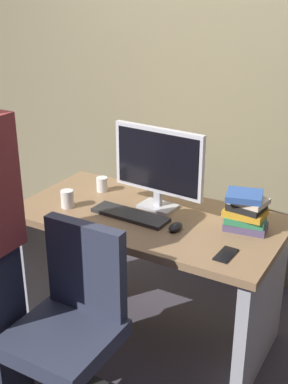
{
  "coord_description": "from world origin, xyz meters",
  "views": [
    {
      "loc": [
        1.19,
        -2.14,
        1.9
      ],
      "look_at": [
        0.0,
        -0.05,
        0.9
      ],
      "focal_mm": 47.08,
      "sensor_mm": 36.0,
      "label": 1
    }
  ],
  "objects_px": {
    "keyboard": "(130,215)",
    "cup_near_keyboard": "(67,199)",
    "office_chair": "(72,337)",
    "mouse": "(176,227)",
    "cell_phone": "(226,254)",
    "cup_by_monitor": "(102,184)",
    "monitor": "(158,164)",
    "book_stack": "(246,211)",
    "desk": "(148,252)"
  },
  "relations": [
    {
      "from": "cup_near_keyboard",
      "to": "office_chair",
      "type": "bearing_deg",
      "value": -52.41
    },
    {
      "from": "keyboard",
      "to": "cup_near_keyboard",
      "type": "bearing_deg",
      "value": -167.34
    },
    {
      "from": "monitor",
      "to": "keyboard",
      "type": "relative_size",
      "value": 1.26
    },
    {
      "from": "monitor",
      "to": "office_chair",
      "type": "bearing_deg",
      "value": -89.7
    },
    {
      "from": "office_chair",
      "to": "mouse",
      "type": "bearing_deg",
      "value": 71.83
    },
    {
      "from": "monitor",
      "to": "cell_phone",
      "type": "height_order",
      "value": "monitor"
    },
    {
      "from": "office_chair",
      "to": "keyboard",
      "type": "relative_size",
      "value": 2.19
    },
    {
      "from": "cup_by_monitor",
      "to": "cell_phone",
      "type": "bearing_deg",
      "value": -21.23
    },
    {
      "from": "keyboard",
      "to": "cup_by_monitor",
      "type": "relative_size",
      "value": 5.0
    },
    {
      "from": "desk",
      "to": "monitor",
      "type": "height_order",
      "value": "monitor"
    },
    {
      "from": "desk",
      "to": "cup_by_monitor",
      "type": "relative_size",
      "value": 16.67
    },
    {
      "from": "office_chair",
      "to": "cup_by_monitor",
      "type": "height_order",
      "value": "office_chair"
    },
    {
      "from": "cup_near_keyboard",
      "to": "book_stack",
      "type": "height_order",
      "value": "book_stack"
    },
    {
      "from": "cup_near_keyboard",
      "to": "cell_phone",
      "type": "distance_m",
      "value": 0.96
    },
    {
      "from": "office_chair",
      "to": "monitor",
      "type": "relative_size",
      "value": 1.74
    },
    {
      "from": "book_stack",
      "to": "cell_phone",
      "type": "bearing_deg",
      "value": -87.33
    },
    {
      "from": "keyboard",
      "to": "cup_by_monitor",
      "type": "height_order",
      "value": "cup_by_monitor"
    },
    {
      "from": "desk",
      "to": "keyboard",
      "type": "bearing_deg",
      "value": -136.3
    },
    {
      "from": "desk",
      "to": "keyboard",
      "type": "xyz_separation_m",
      "value": [
        -0.07,
        -0.07,
        0.24
      ]
    },
    {
      "from": "cup_by_monitor",
      "to": "office_chair",
      "type": "bearing_deg",
      "value": -64.82
    },
    {
      "from": "cup_by_monitor",
      "to": "book_stack",
      "type": "distance_m",
      "value": 0.91
    },
    {
      "from": "office_chair",
      "to": "cup_near_keyboard",
      "type": "distance_m",
      "value": 0.81
    },
    {
      "from": "desk",
      "to": "book_stack",
      "type": "relative_size",
      "value": 6.19
    },
    {
      "from": "monitor",
      "to": "cell_phone",
      "type": "relative_size",
      "value": 3.75
    },
    {
      "from": "desk",
      "to": "mouse",
      "type": "xyz_separation_m",
      "value": [
        0.21,
        -0.09,
        0.25
      ]
    },
    {
      "from": "cup_near_keyboard",
      "to": "book_stack",
      "type": "bearing_deg",
      "value": 13.25
    },
    {
      "from": "desk",
      "to": "cup_by_monitor",
      "type": "height_order",
      "value": "cup_by_monitor"
    },
    {
      "from": "desk",
      "to": "cell_phone",
      "type": "relative_size",
      "value": 9.96
    },
    {
      "from": "cup_by_monitor",
      "to": "cell_phone",
      "type": "distance_m",
      "value": 0.99
    },
    {
      "from": "mouse",
      "to": "book_stack",
      "type": "distance_m",
      "value": 0.36
    },
    {
      "from": "keyboard",
      "to": "cup_by_monitor",
      "type": "xyz_separation_m",
      "value": [
        -0.33,
        0.22,
        0.03
      ]
    },
    {
      "from": "office_chair",
      "to": "cup_by_monitor",
      "type": "bearing_deg",
      "value": 115.18
    },
    {
      "from": "cup_near_keyboard",
      "to": "cup_by_monitor",
      "type": "xyz_separation_m",
      "value": [
        0.04,
        0.29,
        -0.01
      ]
    },
    {
      "from": "monitor",
      "to": "desk",
      "type": "bearing_deg",
      "value": -88.98
    },
    {
      "from": "keyboard",
      "to": "cup_by_monitor",
      "type": "distance_m",
      "value": 0.4
    },
    {
      "from": "book_stack",
      "to": "mouse",
      "type": "bearing_deg",
      "value": -149.43
    },
    {
      "from": "monitor",
      "to": "cell_phone",
      "type": "bearing_deg",
      "value": -30.6
    },
    {
      "from": "keyboard",
      "to": "cell_phone",
      "type": "distance_m",
      "value": 0.61
    },
    {
      "from": "monitor",
      "to": "mouse",
      "type": "xyz_separation_m",
      "value": [
        0.21,
        -0.19,
        -0.24
      ]
    },
    {
      "from": "desk",
      "to": "mouse",
      "type": "distance_m",
      "value": 0.34
    },
    {
      "from": "office_chair",
      "to": "mouse",
      "type": "height_order",
      "value": "office_chair"
    },
    {
      "from": "cup_near_keyboard",
      "to": "mouse",
      "type": "bearing_deg",
      "value": 4.01
    },
    {
      "from": "cup_by_monitor",
      "to": "book_stack",
      "type": "relative_size",
      "value": 0.37
    },
    {
      "from": "cell_phone",
      "to": "desk",
      "type": "bearing_deg",
      "value": 160.6
    },
    {
      "from": "mouse",
      "to": "cell_phone",
      "type": "bearing_deg",
      "value": -20.24
    },
    {
      "from": "book_stack",
      "to": "office_chair",
      "type": "bearing_deg",
      "value": -122.3
    },
    {
      "from": "cup_near_keyboard",
      "to": "monitor",
      "type": "bearing_deg",
      "value": 28.52
    },
    {
      "from": "office_chair",
      "to": "monitor",
      "type": "bearing_deg",
      "value": 90.3
    },
    {
      "from": "desk",
      "to": "mouse",
      "type": "height_order",
      "value": "mouse"
    },
    {
      "from": "office_chair",
      "to": "desk",
      "type": "bearing_deg",
      "value": 90.2
    }
  ]
}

